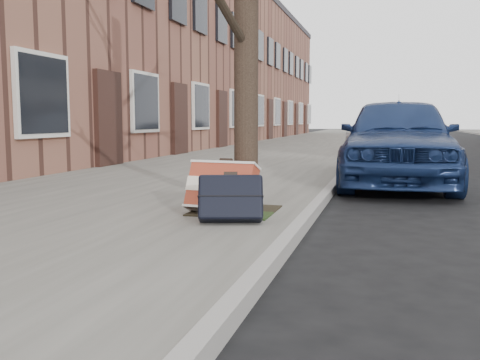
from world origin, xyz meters
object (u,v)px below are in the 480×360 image
(suitcase_red, at_px, (222,188))
(car_near_front, at_px, (397,140))
(suitcase_navy, at_px, (231,198))
(car_near_mid, at_px, (391,134))

(suitcase_red, height_order, car_near_front, car_near_front)
(suitcase_navy, height_order, car_near_mid, car_near_mid)
(suitcase_red, xyz_separation_m, car_near_mid, (1.73, 11.82, 0.27))
(car_near_front, height_order, car_near_mid, car_near_front)
(suitcase_red, relative_size, car_near_mid, 0.17)
(suitcase_navy, distance_m, car_near_mid, 12.35)
(car_near_mid, bearing_deg, car_near_front, -71.34)
(suitcase_red, height_order, car_near_mid, car_near_mid)
(suitcase_navy, bearing_deg, suitcase_red, 101.24)
(car_near_mid, bearing_deg, suitcase_navy, -78.71)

